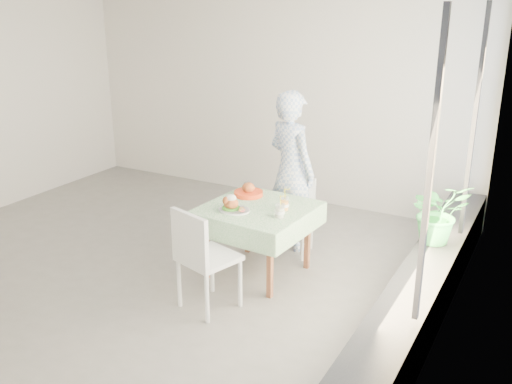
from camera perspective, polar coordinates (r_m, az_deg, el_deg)
The scene contains 14 objects.
floor at distance 6.53m, azimuth -8.82°, elevation -6.39°, with size 6.00×6.00×0.00m, color slate.
wall_back at distance 8.14m, azimuth 1.49°, elevation 9.25°, with size 6.00×0.02×2.80m, color silver.
wall_right at distance 4.88m, azimuth 19.59°, elevation 1.53°, with size 0.02×5.00×2.80m, color silver.
window_pane at distance 4.82m, azimuth 19.57°, elevation 4.42°, with size 0.01×4.80×2.18m, color #D1E0F9.
window_ledge at distance 5.34m, azimuth 16.10°, elevation -9.99°, with size 0.40×4.80×0.50m, color black.
cafe_table at distance 5.91m, azimuth 0.19°, elevation -4.05°, with size 1.11×1.11×0.74m.
chair_far at distance 6.49m, azimuth 3.70°, elevation -3.84°, with size 0.44×0.44×0.85m.
chair_near at distance 5.35m, azimuth -4.83°, elevation -8.52°, with size 0.58×0.58×0.99m.
diner at distance 6.45m, azimuth 3.53°, elevation 2.15°, with size 0.66×0.44×1.82m, color #7E9ACA.
main_dish at distance 5.69m, azimuth -2.36°, elevation -1.35°, with size 0.33×0.33×0.17m.
juice_cup_orange at distance 5.70m, azimuth 2.84°, elevation -1.23°, with size 0.10×0.10×0.27m.
juice_cup_lemonade at distance 5.51m, azimuth 2.40°, elevation -1.95°, with size 0.10×0.10×0.27m.
second_dish at distance 6.12m, azimuth -0.76°, elevation 0.02°, with size 0.31×0.31×0.15m.
potted_plant at distance 5.75m, azimuth 17.75°, elevation -1.92°, with size 0.56×0.48×0.62m, color #2A7F3B.
Camera 1 is at (3.68, -4.63, 2.76)m, focal length 40.00 mm.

